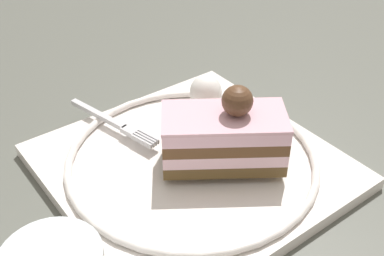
{
  "coord_description": "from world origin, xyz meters",
  "views": [
    {
      "loc": [
        -0.16,
        -0.31,
        0.3
      ],
      "look_at": [
        -0.02,
        0.01,
        0.05
      ],
      "focal_mm": 45.72,
      "sensor_mm": 36.0,
      "label": 1
    }
  ],
  "objects_px": {
    "cake_slice": "(227,135)",
    "whipped_cream_dollop": "(206,93)",
    "fork": "(115,123)",
    "dessert_plate": "(192,163)"
  },
  "relations": [
    {
      "from": "cake_slice",
      "to": "fork",
      "type": "height_order",
      "value": "cake_slice"
    },
    {
      "from": "whipped_cream_dollop",
      "to": "fork",
      "type": "distance_m",
      "value": 0.1
    },
    {
      "from": "cake_slice",
      "to": "whipped_cream_dollop",
      "type": "relative_size",
      "value": 3.06
    },
    {
      "from": "dessert_plate",
      "to": "whipped_cream_dollop",
      "type": "xyz_separation_m",
      "value": [
        0.04,
        0.06,
        0.03
      ]
    },
    {
      "from": "dessert_plate",
      "to": "fork",
      "type": "height_order",
      "value": "fork"
    },
    {
      "from": "fork",
      "to": "dessert_plate",
      "type": "bearing_deg",
      "value": -55.55
    },
    {
      "from": "cake_slice",
      "to": "whipped_cream_dollop",
      "type": "xyz_separation_m",
      "value": [
        0.02,
        0.08,
        -0.01
      ]
    },
    {
      "from": "dessert_plate",
      "to": "cake_slice",
      "type": "distance_m",
      "value": 0.05
    },
    {
      "from": "dessert_plate",
      "to": "whipped_cream_dollop",
      "type": "distance_m",
      "value": 0.08
    },
    {
      "from": "dessert_plate",
      "to": "cake_slice",
      "type": "bearing_deg",
      "value": -34.48
    }
  ]
}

